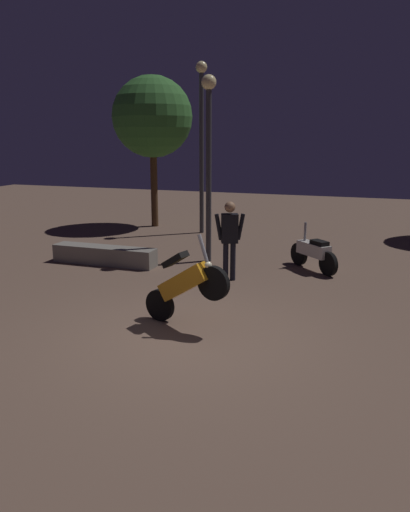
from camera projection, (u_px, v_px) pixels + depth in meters
The scene contains 8 objects.
ground_plane at pixel (187, 337), 7.84m from camera, with size 40.00×40.00×0.00m, color brown.
motorcycle_orange_foreground at pixel (185, 285), 8.07m from camera, with size 1.63×0.53×1.63m.
motorcycle_white_parked_left at pixel (313, 252), 11.64m from camera, with size 1.25×1.24×1.11m.
person_rider_beside at pixel (230, 234), 10.67m from camera, with size 0.65×0.36×1.76m.
streetlamp_near at pixel (209, 145), 11.91m from camera, with size 0.36×0.36×4.55m.
streetlamp_far at pixel (202, 128), 15.50m from camera, with size 0.36×0.36×5.38m.
tree_center_bg at pixel (152, 117), 16.60m from camera, with size 2.74×2.74×5.14m.
planter_wall_low at pixel (104, 255), 12.25m from camera, with size 2.71×0.50×0.45m.
Camera 1 is at (2.64, -6.81, 3.13)m, focal length 34.29 mm.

